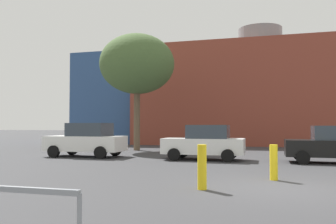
{
  "coord_description": "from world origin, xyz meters",
  "views": [
    {
      "loc": [
        -0.37,
        -9.92,
        1.68
      ],
      "look_at": [
        -5.75,
        9.34,
        2.44
      ],
      "focal_mm": 37.82,
      "sensor_mm": 36.0,
      "label": 1
    }
  ],
  "objects_px": {
    "parked_car_0": "(87,140)",
    "bollard_yellow_1": "(274,162)",
    "bare_tree_0": "(137,64)",
    "bollard_yellow_2": "(202,167)",
    "parked_car_2": "(332,145)",
    "parked_car_1": "(205,142)"
  },
  "relations": [
    {
      "from": "parked_car_0",
      "to": "bollard_yellow_1",
      "type": "relative_size",
      "value": 3.84
    },
    {
      "from": "parked_car_0",
      "to": "bare_tree_0",
      "type": "bearing_deg",
      "value": -98.99
    },
    {
      "from": "bollard_yellow_1",
      "to": "bollard_yellow_2",
      "type": "xyz_separation_m",
      "value": [
        -1.84,
        -2.17,
        0.04
      ]
    },
    {
      "from": "parked_car_2",
      "to": "bollard_yellow_1",
      "type": "xyz_separation_m",
      "value": [
        -2.59,
        -5.74,
        -0.29
      ]
    },
    {
      "from": "parked_car_0",
      "to": "bollard_yellow_2",
      "type": "relative_size",
      "value": 3.55
    },
    {
      "from": "parked_car_0",
      "to": "parked_car_1",
      "type": "height_order",
      "value": "parked_car_0"
    },
    {
      "from": "parked_car_1",
      "to": "bollard_yellow_2",
      "type": "height_order",
      "value": "parked_car_1"
    },
    {
      "from": "parked_car_0",
      "to": "parked_car_1",
      "type": "relative_size",
      "value": 1.06
    },
    {
      "from": "parked_car_2",
      "to": "bare_tree_0",
      "type": "relative_size",
      "value": 0.49
    },
    {
      "from": "parked_car_1",
      "to": "bare_tree_0",
      "type": "height_order",
      "value": "bare_tree_0"
    },
    {
      "from": "parked_car_0",
      "to": "parked_car_1",
      "type": "xyz_separation_m",
      "value": [
        6.4,
        0.0,
        -0.05
      ]
    },
    {
      "from": "parked_car_2",
      "to": "bare_tree_0",
      "type": "xyz_separation_m",
      "value": [
        -11.26,
        5.36,
        5.01
      ]
    },
    {
      "from": "bollard_yellow_1",
      "to": "bollard_yellow_2",
      "type": "bearing_deg",
      "value": -130.29
    },
    {
      "from": "bare_tree_0",
      "to": "bollard_yellow_1",
      "type": "relative_size",
      "value": 7.27
    },
    {
      "from": "bare_tree_0",
      "to": "bollard_yellow_1",
      "type": "xyz_separation_m",
      "value": [
        8.67,
        -11.11,
        -5.29
      ]
    },
    {
      "from": "parked_car_1",
      "to": "parked_car_2",
      "type": "bearing_deg",
      "value": -180.0
    },
    {
      "from": "parked_car_1",
      "to": "bollard_yellow_1",
      "type": "bearing_deg",
      "value": 118.52
    },
    {
      "from": "parked_car_0",
      "to": "parked_car_2",
      "type": "relative_size",
      "value": 1.08
    },
    {
      "from": "parked_car_0",
      "to": "bare_tree_0",
      "type": "height_order",
      "value": "bare_tree_0"
    },
    {
      "from": "bollard_yellow_1",
      "to": "parked_car_0",
      "type": "bearing_deg",
      "value": 148.9
    },
    {
      "from": "bare_tree_0",
      "to": "bollard_yellow_1",
      "type": "height_order",
      "value": "bare_tree_0"
    },
    {
      "from": "bollard_yellow_1",
      "to": "parked_car_2",
      "type": "bearing_deg",
      "value": 65.74
    }
  ]
}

